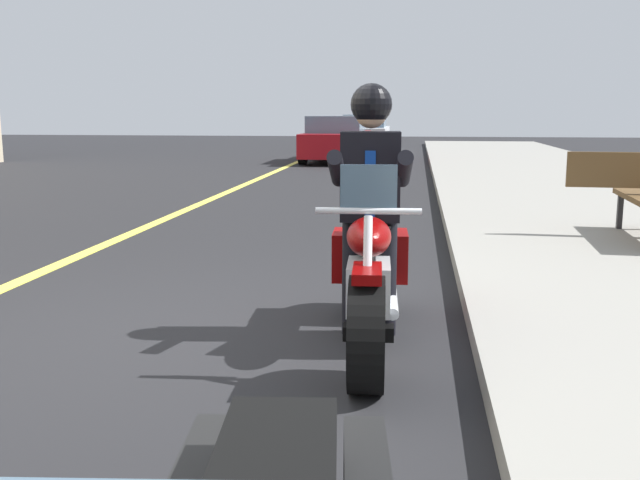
% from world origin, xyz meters
% --- Properties ---
extents(ground_plane, '(80.00, 80.00, 0.00)m').
position_xyz_m(ground_plane, '(0.00, 0.00, 0.00)').
color(ground_plane, black).
extents(motorcycle_main, '(2.22, 0.66, 1.26)m').
position_xyz_m(motorcycle_main, '(-0.11, 1.31, 0.45)').
color(motorcycle_main, black).
rests_on(motorcycle_main, ground_plane).
extents(rider_main, '(0.64, 0.57, 1.74)m').
position_xyz_m(rider_main, '(-0.30, 1.30, 1.04)').
color(rider_main, black).
rests_on(rider_main, ground_plane).
extents(car_silver, '(4.60, 1.92, 1.40)m').
position_xyz_m(car_silver, '(-17.68, -0.83, 0.69)').
color(car_silver, maroon).
rests_on(car_silver, ground_plane).
extents(car_dark, '(4.60, 1.92, 1.40)m').
position_xyz_m(car_dark, '(-24.71, -0.46, 0.69)').
color(car_dark, silver).
rests_on(car_dark, ground_plane).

